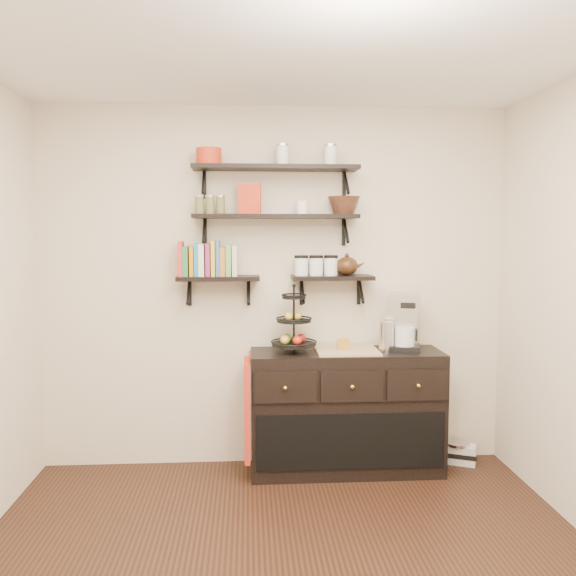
{
  "coord_description": "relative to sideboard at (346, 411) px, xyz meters",
  "views": [
    {
      "loc": [
        -0.2,
        -2.84,
        1.78
      ],
      "look_at": [
        0.06,
        1.15,
        1.4
      ],
      "focal_mm": 38.0,
      "sensor_mm": 36.0,
      "label": 1
    }
  ],
  "objects": [
    {
      "name": "shelf_mid",
      "position": [
        -0.51,
        0.1,
        1.43
      ],
      "size": [
        1.2,
        0.27,
        0.23
      ],
      "color": "black",
      "rests_on": "back_wall"
    },
    {
      "name": "red_pot",
      "position": [
        -0.99,
        0.1,
        1.86
      ],
      "size": [
        0.18,
        0.18,
        0.12
      ],
      "primitive_type": "cylinder",
      "color": "red",
      "rests_on": "shelf_top"
    },
    {
      "name": "sideboard",
      "position": [
        0.0,
        0.0,
        0.0
      ],
      "size": [
        1.4,
        0.5,
        0.92
      ],
      "color": "black",
      "rests_on": "floor"
    },
    {
      "name": "thermal_carafe",
      "position": [
        0.29,
        -0.02,
        0.56
      ],
      "size": [
        0.11,
        0.11,
        0.22
      ],
      "primitive_type": "cylinder",
      "color": "silver",
      "rests_on": "sideboard"
    },
    {
      "name": "candle",
      "position": [
        -0.03,
        0.0,
        0.5
      ],
      "size": [
        0.08,
        0.08,
        0.08
      ],
      "primitive_type": "cube",
      "color": "olive",
      "rests_on": "sideboard"
    },
    {
      "name": "coffee_maker",
      "position": [
        0.42,
        0.03,
        0.65
      ],
      "size": [
        0.28,
        0.28,
        0.43
      ],
      "rotation": [
        0.0,
        0.0,
        -0.26
      ],
      "color": "black",
      "rests_on": "sideboard"
    },
    {
      "name": "back_wall",
      "position": [
        -0.51,
        0.24,
        0.9
      ],
      "size": [
        3.5,
        0.02,
        2.7
      ],
      "primitive_type": "cube",
      "color": "beige",
      "rests_on": "ground"
    },
    {
      "name": "glass_canisters",
      "position": [
        -0.21,
        0.12,
        1.06
      ],
      "size": [
        0.32,
        0.1,
        0.13
      ],
      "color": "silver",
      "rests_on": "shelf_low_right"
    },
    {
      "name": "cookbooks",
      "position": [
        -1.0,
        0.12,
        1.11
      ],
      "size": [
        0.4,
        0.15,
        0.26
      ],
      "color": "red",
      "rests_on": "shelf_low_left"
    },
    {
      "name": "shelf_top",
      "position": [
        -0.51,
        0.1,
        1.78
      ],
      "size": [
        1.2,
        0.27,
        0.23
      ],
      "color": "black",
      "rests_on": "back_wall"
    },
    {
      "name": "fruit_stand",
      "position": [
        -0.39,
        0.0,
        0.61
      ],
      "size": [
        0.32,
        0.32,
        0.48
      ],
      "rotation": [
        0.0,
        0.0,
        -0.0
      ],
      "color": "black",
      "rests_on": "sideboard"
    },
    {
      "name": "radio",
      "position": [
        0.88,
        0.09,
        -0.37
      ],
      "size": [
        0.3,
        0.25,
        0.16
      ],
      "rotation": [
        0.0,
        0.0,
        -0.42
      ],
      "color": "silver",
      "rests_on": "floor"
    },
    {
      "name": "recipe_box",
      "position": [
        -0.7,
        0.1,
        1.56
      ],
      "size": [
        0.17,
        0.08,
        0.22
      ],
      "primitive_type": "cube",
      "rotation": [
        0.0,
        0.0,
        -0.13
      ],
      "color": "red",
      "rests_on": "shelf_mid"
    },
    {
      "name": "shelf_low_right",
      "position": [
        -0.09,
        0.12,
        0.98
      ],
      "size": [
        0.6,
        0.25,
        0.23
      ],
      "color": "black",
      "rests_on": "back_wall"
    },
    {
      "name": "shelf_low_left",
      "position": [
        -0.93,
        0.12,
        0.98
      ],
      "size": [
        0.6,
        0.25,
        0.23
      ],
      "color": "black",
      "rests_on": "back_wall"
    },
    {
      "name": "walnut_bowl",
      "position": [
        -0.01,
        0.1,
        1.51
      ],
      "size": [
        0.24,
        0.24,
        0.13
      ],
      "primitive_type": null,
      "color": "black",
      "rests_on": "shelf_mid"
    },
    {
      "name": "apron",
      "position": [
        -0.73,
        -0.1,
        0.05
      ],
      "size": [
        0.04,
        0.3,
        0.71
      ],
      "primitive_type": "cube",
      "color": "#B22713",
      "rests_on": "sideboard"
    },
    {
      "name": "teapot",
      "position": [
        0.02,
        0.12,
        1.08
      ],
      "size": [
        0.24,
        0.19,
        0.16
      ],
      "primitive_type": null,
      "rotation": [
        0.0,
        0.0,
        -0.11
      ],
      "color": "#331E0F",
      "rests_on": "shelf_low_right"
    },
    {
      "name": "ceiling",
      "position": [
        -0.51,
        -1.51,
        2.25
      ],
      "size": [
        3.5,
        3.5,
        0.02
      ],
      "primitive_type": "cube",
      "color": "white",
      "rests_on": "back_wall"
    },
    {
      "name": "ramekins",
      "position": [
        -0.32,
        0.1,
        1.5
      ],
      "size": [
        0.09,
        0.09,
        0.1
      ],
      "primitive_type": "cylinder",
      "color": "white",
      "rests_on": "shelf_mid"
    }
  ]
}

